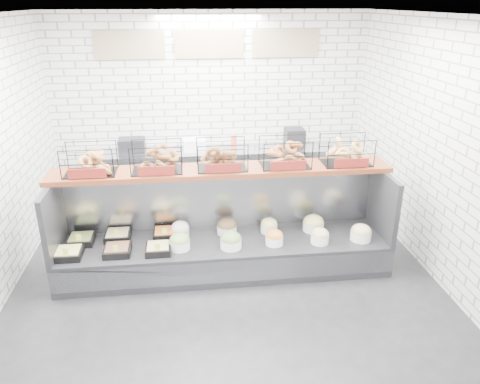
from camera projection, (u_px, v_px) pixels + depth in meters
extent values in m
plane|color=black|center=(227.00, 281.00, 5.62)|extent=(5.50, 5.50, 0.00)
cube|color=silver|center=(210.00, 108.00, 7.57)|extent=(5.00, 0.02, 3.00)
cube|color=silver|center=(444.00, 155.00, 5.32)|extent=(0.02, 5.50, 3.00)
cube|color=white|center=(224.00, 15.00, 4.47)|extent=(5.00, 5.50, 0.02)
cube|color=tan|center=(129.00, 45.00, 7.03)|extent=(1.05, 0.03, 0.42)
cube|color=tan|center=(209.00, 44.00, 7.16)|extent=(1.05, 0.03, 0.42)
cube|color=tan|center=(286.00, 43.00, 7.29)|extent=(1.05, 0.03, 0.42)
cube|color=black|center=(225.00, 254.00, 5.82)|extent=(4.00, 0.90, 0.40)
cube|color=#93969B|center=(228.00, 271.00, 5.41)|extent=(4.00, 0.03, 0.28)
cube|color=#93969B|center=(221.00, 197.00, 5.97)|extent=(4.00, 0.08, 0.80)
cube|color=black|center=(54.00, 219.00, 5.38)|extent=(0.06, 0.90, 0.80)
cube|color=black|center=(382.00, 203.00, 5.80)|extent=(0.06, 0.90, 0.80)
cube|color=black|center=(69.00, 254.00, 5.35)|extent=(0.30, 0.30, 0.08)
cube|color=tan|center=(68.00, 251.00, 5.34)|extent=(0.26, 0.26, 0.04)
cube|color=#E2DF4E|center=(66.00, 252.00, 5.22)|extent=(0.06, 0.01, 0.08)
cube|color=black|center=(81.00, 240.00, 5.66)|extent=(0.30, 0.30, 0.08)
cube|color=olive|center=(81.00, 237.00, 5.65)|extent=(0.26, 0.26, 0.04)
cube|color=#E2DF4E|center=(79.00, 237.00, 5.53)|extent=(0.06, 0.01, 0.08)
cube|color=black|center=(118.00, 251.00, 5.42)|extent=(0.31, 0.31, 0.08)
cube|color=brown|center=(117.00, 248.00, 5.41)|extent=(0.26, 0.26, 0.04)
cube|color=#E2DF4E|center=(116.00, 248.00, 5.29)|extent=(0.06, 0.01, 0.08)
cube|color=black|center=(118.00, 236.00, 5.76)|extent=(0.30, 0.30, 0.08)
cube|color=#CCB77E|center=(118.00, 233.00, 5.75)|extent=(0.26, 0.26, 0.04)
cube|color=#E2DF4E|center=(116.00, 233.00, 5.63)|extent=(0.06, 0.01, 0.08)
cube|color=black|center=(158.00, 249.00, 5.45)|extent=(0.29, 0.29, 0.08)
cube|color=tan|center=(158.00, 247.00, 5.44)|extent=(0.25, 0.25, 0.04)
cube|color=#E2DF4E|center=(157.00, 247.00, 5.32)|extent=(0.06, 0.01, 0.08)
cube|color=black|center=(165.00, 234.00, 5.81)|extent=(0.29, 0.29, 0.08)
cube|color=orange|center=(165.00, 231.00, 5.79)|extent=(0.25, 0.25, 0.04)
cube|color=#E2DF4E|center=(165.00, 231.00, 5.68)|extent=(0.06, 0.01, 0.08)
cylinder|color=white|center=(180.00, 244.00, 5.52)|extent=(0.24, 0.24, 0.11)
ellipsoid|color=#76954C|center=(180.00, 240.00, 5.50)|extent=(0.24, 0.24, 0.17)
cylinder|color=white|center=(180.00, 232.00, 5.83)|extent=(0.22, 0.22, 0.11)
ellipsoid|color=white|center=(180.00, 227.00, 5.81)|extent=(0.22, 0.22, 0.15)
cylinder|color=white|center=(231.00, 243.00, 5.55)|extent=(0.26, 0.26, 0.11)
ellipsoid|color=olive|center=(231.00, 239.00, 5.53)|extent=(0.25, 0.25, 0.18)
cylinder|color=white|center=(227.00, 229.00, 5.89)|extent=(0.25, 0.25, 0.11)
ellipsoid|color=brown|center=(227.00, 225.00, 5.87)|extent=(0.25, 0.25, 0.17)
cylinder|color=white|center=(274.00, 240.00, 5.63)|extent=(0.21, 0.21, 0.11)
ellipsoid|color=orange|center=(274.00, 236.00, 5.61)|extent=(0.21, 0.21, 0.15)
cylinder|color=white|center=(269.00, 228.00, 5.92)|extent=(0.21, 0.21, 0.11)
ellipsoid|color=#DAD46F|center=(269.00, 224.00, 5.90)|extent=(0.21, 0.21, 0.15)
cylinder|color=white|center=(320.00, 239.00, 5.66)|extent=(0.22, 0.22, 0.11)
ellipsoid|color=tan|center=(320.00, 234.00, 5.64)|extent=(0.22, 0.22, 0.15)
cylinder|color=white|center=(313.00, 226.00, 5.97)|extent=(0.27, 0.27, 0.11)
ellipsoid|color=#D0C56A|center=(314.00, 222.00, 5.95)|extent=(0.26, 0.26, 0.18)
cylinder|color=white|center=(361.00, 236.00, 5.73)|extent=(0.26, 0.26, 0.11)
ellipsoid|color=tan|center=(361.00, 231.00, 5.71)|extent=(0.25, 0.25, 0.17)
cube|color=#532211|center=(222.00, 170.00, 5.63)|extent=(4.10, 0.50, 0.06)
cube|color=black|center=(89.00, 159.00, 5.38)|extent=(0.60, 0.38, 0.34)
cube|color=maroon|center=(87.00, 174.00, 5.24)|extent=(0.42, 0.02, 0.11)
cube|color=black|center=(157.00, 157.00, 5.47)|extent=(0.60, 0.38, 0.34)
cube|color=maroon|center=(156.00, 171.00, 5.32)|extent=(0.42, 0.02, 0.11)
cube|color=black|center=(222.00, 155.00, 5.55)|extent=(0.60, 0.38, 0.34)
cube|color=maroon|center=(223.00, 168.00, 5.40)|extent=(0.42, 0.02, 0.11)
cube|color=black|center=(285.00, 152.00, 5.63)|extent=(0.60, 0.38, 0.34)
cube|color=maroon|center=(288.00, 166.00, 5.49)|extent=(0.42, 0.02, 0.11)
cube|color=black|center=(347.00, 150.00, 5.72)|extent=(0.60, 0.38, 0.34)
cube|color=maroon|center=(351.00, 163.00, 5.57)|extent=(0.42, 0.02, 0.11)
cube|color=#93969B|center=(213.00, 176.00, 7.68)|extent=(4.00, 0.60, 0.90)
cube|color=black|center=(132.00, 146.00, 7.29)|extent=(0.40, 0.30, 0.24)
cube|color=silver|center=(195.00, 144.00, 7.47)|extent=(0.35, 0.28, 0.18)
cylinder|color=#C54131|center=(234.00, 142.00, 7.54)|extent=(0.09, 0.09, 0.22)
cube|color=black|center=(294.00, 138.00, 7.61)|extent=(0.30, 0.30, 0.30)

